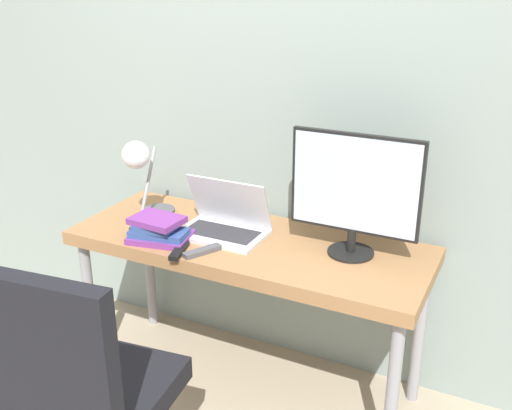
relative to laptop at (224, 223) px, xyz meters
name	(u,v)px	position (x,y,z in m)	size (l,w,h in m)	color
wall_back	(284,101)	(0.12, 0.36, 0.49)	(8.00, 0.05, 2.60)	gray
desk	(248,254)	(0.12, -0.01, -0.12)	(1.57, 0.60, 0.76)	#996B42
laptop	(224,223)	(0.00, 0.00, 0.00)	(0.38, 0.25, 0.25)	silver
monitor	(355,190)	(0.56, 0.06, 0.23)	(0.53, 0.19, 0.51)	black
desk_lamp	(140,165)	(-0.41, -0.04, 0.22)	(0.15, 0.28, 0.39)	#4C4C51
office_chair	(78,384)	(-0.07, -0.89, -0.26)	(0.62, 0.62, 1.01)	black
book_stack	(159,229)	(-0.22, -0.18, 0.00)	(0.29, 0.23, 0.11)	#753384
tv_remote	(179,251)	(-0.07, -0.25, -0.04)	(0.08, 0.17, 0.02)	black
media_remote	(202,251)	(0.01, -0.21, -0.04)	(0.11, 0.17, 0.02)	#4C4C51
game_controller	(145,230)	(-0.31, -0.16, -0.03)	(0.16, 0.10, 0.04)	black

